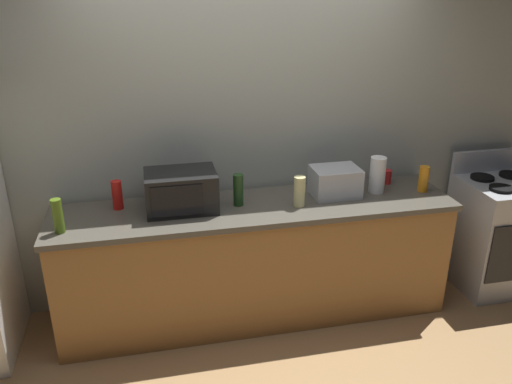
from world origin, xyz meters
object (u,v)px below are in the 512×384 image
(mug_red, at_px, (386,177))
(bottle_hot_sauce, at_px, (117,195))
(bottle_wine, at_px, (238,190))
(bottle_dish_soap, at_px, (424,179))
(toaster_oven, at_px, (335,182))
(bottle_olive_oil, at_px, (58,216))
(stove_range, at_px, (496,233))
(microwave, at_px, (181,191))
(paper_towel_roll, at_px, (377,175))
(bottle_vinegar, at_px, (299,192))

(mug_red, bearing_deg, bottle_hot_sauce, -178.47)
(bottle_wine, relative_size, bottle_dish_soap, 1.18)
(toaster_oven, distance_m, bottle_olive_oil, 1.90)
(toaster_oven, xyz_separation_m, bottle_dish_soap, (0.67, -0.07, -0.01))
(stove_range, relative_size, bottle_dish_soap, 5.55)
(toaster_oven, distance_m, bottle_wine, 0.72)
(microwave, distance_m, toaster_oven, 1.12)
(toaster_oven, bearing_deg, bottle_olive_oil, -173.76)
(microwave, bearing_deg, bottle_hot_sauce, 167.08)
(toaster_oven, bearing_deg, bottle_wine, -177.55)
(toaster_oven, xyz_separation_m, paper_towel_roll, (0.32, -0.01, 0.03))
(paper_towel_roll, xyz_separation_m, bottle_dish_soap, (0.35, -0.06, -0.04))
(microwave, relative_size, bottle_olive_oil, 2.15)
(paper_towel_roll, height_order, bottle_wine, paper_towel_roll)
(microwave, xyz_separation_m, bottle_dish_soap, (1.79, -0.06, -0.04))
(bottle_vinegar, bearing_deg, bottle_olive_oil, -177.43)
(bottle_olive_oil, bearing_deg, stove_range, 2.55)
(paper_towel_roll, xyz_separation_m, mug_red, (0.15, 0.15, -0.08))
(microwave, height_order, bottle_olive_oil, microwave)
(stove_range, relative_size, bottle_hot_sauce, 5.31)
(paper_towel_roll, distance_m, bottle_wine, 1.05)
(microwave, height_order, bottle_hot_sauce, microwave)
(toaster_oven, bearing_deg, bottle_vinegar, -156.48)
(bottle_hot_sauce, xyz_separation_m, mug_red, (2.02, 0.05, -0.05))
(stove_range, xyz_separation_m, toaster_oven, (-1.40, 0.06, 0.54))
(stove_range, distance_m, toaster_oven, 1.50)
(stove_range, height_order, paper_towel_roll, paper_towel_roll)
(paper_towel_roll, xyz_separation_m, bottle_hot_sauce, (-1.87, 0.10, -0.03))
(bottle_vinegar, bearing_deg, mug_red, 19.27)
(microwave, xyz_separation_m, mug_red, (1.59, 0.15, -0.08))
(paper_towel_roll, distance_m, bottle_olive_oil, 2.23)
(bottle_wine, xyz_separation_m, mug_red, (1.20, 0.17, -0.06))
(toaster_oven, relative_size, bottle_hot_sauce, 1.67)
(bottle_hot_sauce, xyz_separation_m, bottle_olive_oil, (-0.35, -0.29, 0.01))
(toaster_oven, xyz_separation_m, bottle_hot_sauce, (-1.55, 0.09, -0.00))
(paper_towel_roll, bearing_deg, bottle_vinegar, -168.82)
(bottle_vinegar, relative_size, bottle_olive_oil, 0.97)
(stove_range, xyz_separation_m, bottle_dish_soap, (-0.73, -0.01, 0.54))
(toaster_oven, distance_m, bottle_hot_sauce, 1.55)
(paper_towel_roll, xyz_separation_m, bottle_wine, (-1.05, -0.02, -0.02))
(bottle_wine, distance_m, bottle_dish_soap, 1.39)
(bottle_wine, relative_size, bottle_hot_sauce, 1.12)
(microwave, xyz_separation_m, paper_towel_roll, (1.44, 0.00, 0.00))
(bottle_hot_sauce, bearing_deg, toaster_oven, -3.19)
(paper_towel_roll, distance_m, bottle_vinegar, 0.65)
(bottle_vinegar, bearing_deg, toaster_oven, 23.52)
(bottle_vinegar, distance_m, bottle_dish_soap, 0.99)
(microwave, bearing_deg, bottle_olive_oil, -165.92)
(stove_range, bearing_deg, bottle_dish_soap, -179.26)
(toaster_oven, xyz_separation_m, bottle_olive_oil, (-1.89, -0.21, 0.01))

